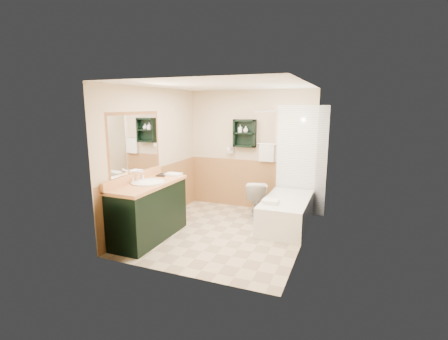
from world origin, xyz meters
TOP-DOWN VIEW (x-y plane):
  - floor at (0.00, 0.00)m, footprint 3.00×3.00m
  - back_wall at (0.00, 1.52)m, footprint 2.60×0.04m
  - left_wall at (-1.32, 0.00)m, footprint 0.04×3.00m
  - right_wall at (1.32, 0.00)m, footprint 0.04×3.00m
  - ceiling at (0.00, 0.00)m, footprint 2.60×3.00m
  - wainscot_left at (-1.29, 0.00)m, footprint 2.98×2.98m
  - wainscot_back at (0.00, 1.49)m, footprint 2.58×2.58m
  - mirror_frame at (-1.27, -0.55)m, footprint 1.30×1.30m
  - mirror_glass at (-1.27, -0.55)m, footprint 1.20×1.20m
  - tile_right at (1.28, 0.75)m, footprint 1.50×1.50m
  - tile_back at (1.03, 1.48)m, footprint 0.95×0.95m
  - tile_accent at (1.27, 0.75)m, footprint 1.50×1.50m
  - wall_shelf at (-0.10, 1.41)m, footprint 0.45×0.15m
  - hair_dryer at (-0.40, 1.43)m, footprint 0.10×0.24m
  - towel_bar at (0.35, 1.45)m, footprint 0.40×0.06m
  - curtain_rod at (0.53, 0.75)m, footprint 0.03×1.60m
  - shower_curtain at (0.53, 0.92)m, footprint 1.05×1.05m
  - vanity at (-0.99, -0.65)m, footprint 0.59×1.44m
  - bathtub at (0.93, 0.69)m, footprint 0.75×1.50m
  - toilet at (0.28, 1.04)m, footprint 0.55×0.77m
  - counter_towel at (-0.89, -0.05)m, footprint 0.26×0.20m
  - vanity_book at (-1.16, -0.12)m, footprint 0.16×0.05m
  - tub_towel at (0.73, 0.30)m, footprint 0.26×0.22m
  - soap_bottle_a at (-0.19, 1.40)m, footprint 0.07×0.15m
  - soap_bottle_b at (-0.08, 1.40)m, footprint 0.13×0.15m

SIDE VIEW (x-z plane):
  - floor at x=0.00m, z-range 0.00..0.00m
  - bathtub at x=0.93m, z-range 0.00..0.50m
  - toilet at x=0.28m, z-range 0.00..0.69m
  - vanity at x=-0.99m, z-range 0.00..0.91m
  - wainscot_left at x=-1.29m, z-range 0.00..1.00m
  - wainscot_back at x=0.00m, z-range 0.00..1.00m
  - tub_towel at x=0.73m, z-range 0.50..0.57m
  - counter_towel at x=-0.89m, z-range 0.91..0.95m
  - vanity_book at x=-1.16m, z-range 0.91..1.13m
  - tile_right at x=1.28m, z-range 0.00..2.10m
  - tile_back at x=1.03m, z-range 0.00..2.10m
  - shower_curtain at x=0.53m, z-range 0.30..2.00m
  - back_wall at x=0.00m, z-range 0.00..2.40m
  - left_wall at x=-1.32m, z-range 0.00..2.40m
  - right_wall at x=1.32m, z-range 0.00..2.40m
  - hair_dryer at x=-0.40m, z-range 1.11..1.29m
  - towel_bar at x=0.35m, z-range 1.15..1.55m
  - mirror_frame at x=-1.27m, z-range 1.00..2.00m
  - mirror_glass at x=-1.27m, z-range 1.05..1.95m
  - wall_shelf at x=-0.10m, z-range 1.27..1.83m
  - soap_bottle_a at x=-0.19m, z-range 1.56..1.64m
  - soap_bottle_b at x=-0.08m, z-range 1.56..1.66m
  - tile_accent at x=1.27m, z-range 1.85..1.95m
  - curtain_rod at x=0.53m, z-range 1.98..2.02m
  - ceiling at x=0.00m, z-range 2.40..2.44m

